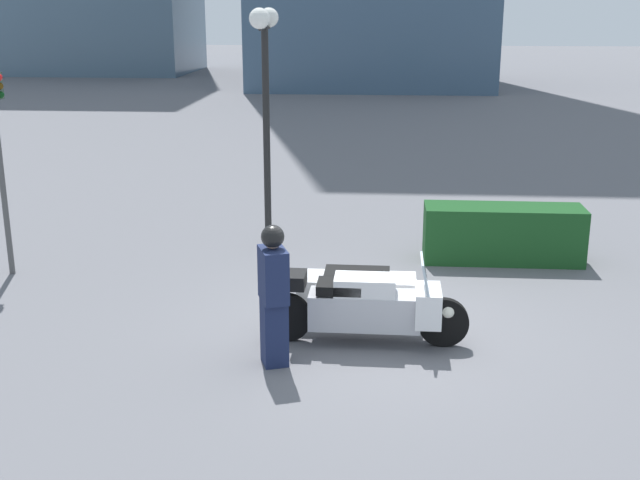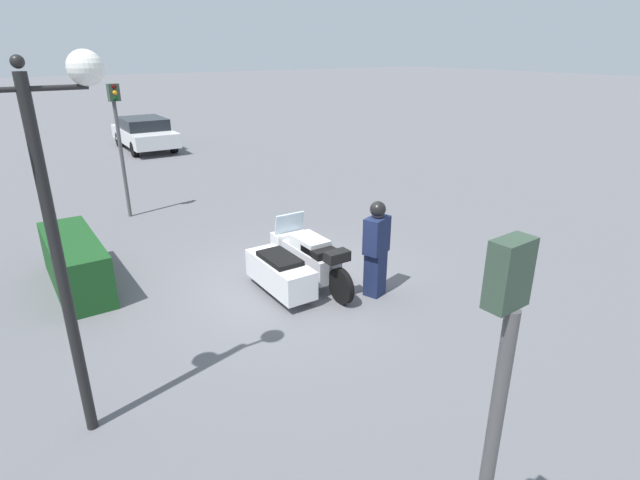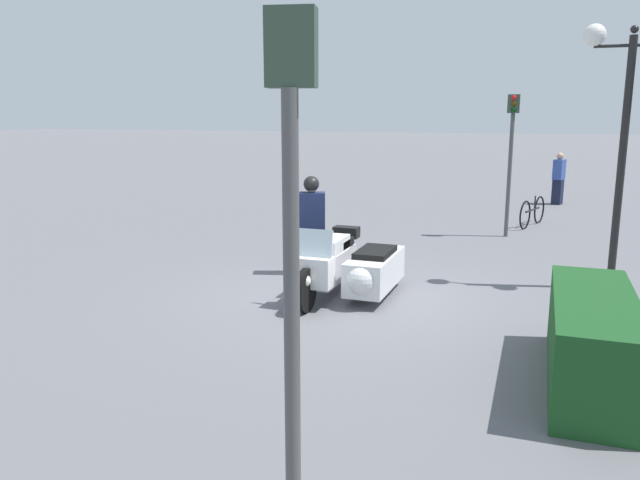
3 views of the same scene
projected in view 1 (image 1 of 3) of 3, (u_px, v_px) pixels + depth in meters
name	position (u px, v px, depth m)	size (l,w,h in m)	color
ground_plane	(371.00, 334.00, 10.46)	(160.00, 160.00, 0.00)	slate
police_motorcycle	(368.00, 299.00, 10.39)	(2.61, 1.32, 1.15)	black
officer_rider	(274.00, 292.00, 9.35)	(0.43, 0.54, 1.72)	#192347
hedge_bush_curbside	(503.00, 234.00, 13.35)	(2.61, 0.81, 0.94)	#19471E
twin_lamp_post	(265.00, 68.00, 13.43)	(0.34, 1.42, 4.10)	black
traffic_light_far	(0.00, 143.00, 12.25)	(0.23, 0.27, 3.16)	#4C4C4C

